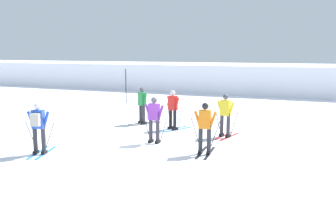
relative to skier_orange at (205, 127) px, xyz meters
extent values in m
plane|color=white|center=(-2.87, -0.97, -0.92)|extent=(120.00, 120.00, 0.00)
cube|color=white|center=(-2.87, 20.50, 0.21)|extent=(80.00, 8.31, 2.24)
cube|color=black|center=(-0.15, 0.13, -0.91)|extent=(0.22, 1.60, 0.02)
cube|color=black|center=(0.13, 0.15, -0.91)|extent=(0.22, 1.60, 0.02)
cube|color=black|center=(-0.14, -0.02, -0.85)|extent=(0.14, 0.27, 0.10)
cube|color=black|center=(0.14, 0.00, -0.85)|extent=(0.14, 0.27, 0.10)
cylinder|color=#2D2D33|center=(-0.14, -0.02, -0.37)|extent=(0.14, 0.14, 0.85)
cylinder|color=#2D2D33|center=(0.14, 0.00, -0.37)|extent=(0.14, 0.14, 0.85)
cube|color=orange|center=(0.00, -0.01, 0.25)|extent=(0.40, 0.27, 0.60)
cylinder|color=orange|center=(-0.25, -0.01, 0.24)|extent=(0.26, 0.11, 0.55)
cylinder|color=orange|center=(0.25, 0.03, 0.24)|extent=(0.26, 0.11, 0.55)
sphere|color=black|center=(0.00, -0.01, 0.68)|extent=(0.22, 0.22, 0.22)
cylinder|color=#38383D|center=(-0.30, 0.07, -0.33)|extent=(0.41, 0.06, 1.19)
cylinder|color=#38383D|center=(0.29, 0.11, -0.33)|extent=(0.41, 0.06, 1.19)
cube|color=#237AC6|center=(-2.42, 3.32, -0.91)|extent=(0.82, 1.46, 0.02)
cube|color=#237AC6|center=(-2.17, 3.19, -0.91)|extent=(0.82, 1.46, 0.02)
cube|color=black|center=(-2.49, 3.19, -0.85)|extent=(0.23, 0.29, 0.10)
cube|color=black|center=(-2.24, 3.06, -0.85)|extent=(0.23, 0.29, 0.10)
cylinder|color=black|center=(-2.49, 3.19, -0.37)|extent=(0.14, 0.14, 0.85)
cylinder|color=black|center=(-2.24, 3.06, -0.37)|extent=(0.14, 0.14, 0.85)
cube|color=red|center=(-2.36, 3.13, 0.25)|extent=(0.45, 0.39, 0.60)
cylinder|color=red|center=(-2.57, 3.26, 0.24)|extent=(0.27, 0.20, 0.55)
cylinder|color=red|center=(-2.13, 3.03, 0.24)|extent=(0.27, 0.20, 0.55)
sphere|color=silver|center=(-2.36, 3.13, 0.68)|extent=(0.22, 0.22, 0.22)
cylinder|color=#38383D|center=(-2.63, 3.38, -0.35)|extent=(0.27, 0.16, 1.14)
cylinder|color=#38383D|center=(-2.00, 3.05, -0.35)|extent=(0.27, 0.16, 1.14)
cube|color=black|center=(-4.18, 3.99, -0.91)|extent=(0.97, 1.38, 0.02)
cube|color=black|center=(-3.94, 3.83, -0.91)|extent=(0.97, 1.38, 0.02)
cube|color=black|center=(-4.26, 3.87, -0.85)|extent=(0.25, 0.28, 0.10)
cube|color=black|center=(-4.03, 3.71, -0.85)|extent=(0.25, 0.28, 0.10)
cylinder|color=#2D2D33|center=(-4.26, 3.87, -0.37)|extent=(0.14, 0.14, 0.85)
cylinder|color=#2D2D33|center=(-4.03, 3.71, -0.37)|extent=(0.14, 0.14, 0.85)
cube|color=#23843D|center=(-4.14, 3.79, 0.25)|extent=(0.45, 0.41, 0.60)
cylinder|color=#23843D|center=(-4.34, 3.94, 0.24)|extent=(0.26, 0.22, 0.55)
cylinder|color=#23843D|center=(-3.93, 3.66, 0.24)|extent=(0.26, 0.22, 0.55)
sphere|color=#4C4C56|center=(-4.14, 3.79, 0.68)|extent=(0.22, 0.22, 0.22)
cylinder|color=#38383D|center=(-4.38, 4.07, -0.33)|extent=(0.25, 0.18, 1.18)
cylinder|color=#38383D|center=(-3.79, 3.67, -0.33)|extent=(0.25, 0.18, 1.18)
cube|color=#237AC6|center=(-5.17, -1.95, -0.91)|extent=(0.57, 1.55, 0.02)
cube|color=#237AC6|center=(-4.91, -1.86, -0.91)|extent=(0.57, 1.55, 0.02)
cube|color=black|center=(-5.13, -2.09, -0.85)|extent=(0.19, 0.28, 0.10)
cube|color=black|center=(-4.86, -2.01, -0.85)|extent=(0.19, 0.28, 0.10)
cylinder|color=#2D2D33|center=(-5.13, -2.09, -0.37)|extent=(0.14, 0.14, 0.85)
cylinder|color=#2D2D33|center=(-4.86, -2.01, -0.37)|extent=(0.14, 0.14, 0.85)
cube|color=#284CB7|center=(-4.99, -2.05, 0.25)|extent=(0.43, 0.34, 0.60)
cylinder|color=#284CB7|center=(-5.24, -2.10, 0.24)|extent=(0.27, 0.16, 0.55)
cylinder|color=#284CB7|center=(-4.76, -1.95, 0.24)|extent=(0.27, 0.16, 0.55)
sphere|color=silver|center=(-4.99, -2.05, 0.68)|extent=(0.22, 0.22, 0.22)
cylinder|color=#38383D|center=(-5.30, -2.04, -0.38)|extent=(0.41, 0.15, 1.08)
cylinder|color=#38383D|center=(-4.75, -1.87, -0.38)|extent=(0.41, 0.15, 1.08)
cube|color=#B7B2A3|center=(-4.93, -2.25, 0.27)|extent=(0.32, 0.26, 0.40)
cube|color=red|center=(-0.06, 2.80, -0.91)|extent=(0.43, 1.58, 0.02)
cube|color=red|center=(0.21, 2.74, -0.91)|extent=(0.43, 1.58, 0.02)
cube|color=black|center=(-0.10, 2.65, -0.85)|extent=(0.17, 0.28, 0.10)
cube|color=black|center=(0.18, 2.59, -0.85)|extent=(0.17, 0.28, 0.10)
cylinder|color=#38333D|center=(-0.10, 2.65, -0.37)|extent=(0.14, 0.14, 0.85)
cylinder|color=#38333D|center=(0.18, 2.59, -0.37)|extent=(0.14, 0.14, 0.85)
cube|color=yellow|center=(0.04, 2.62, 0.25)|extent=(0.42, 0.32, 0.60)
cylinder|color=yellow|center=(-0.20, 2.69, 0.24)|extent=(0.27, 0.14, 0.55)
cylinder|color=yellow|center=(0.29, 2.59, 0.24)|extent=(0.27, 0.14, 0.55)
sphere|color=#4C4C56|center=(0.04, 2.62, 0.68)|extent=(0.22, 0.22, 0.22)
cylinder|color=#38383D|center=(-0.27, 2.79, -0.39)|extent=(0.32, 0.09, 1.06)
cylinder|color=#38383D|center=(0.39, 2.64, -0.39)|extent=(0.32, 0.09, 1.06)
cube|color=silver|center=(-2.27, 0.85, -0.91)|extent=(0.12, 1.60, 0.02)
cube|color=silver|center=(-1.99, 0.84, -0.91)|extent=(0.12, 1.60, 0.02)
cube|color=black|center=(-2.27, 0.70, -0.85)|extent=(0.13, 0.26, 0.10)
cube|color=black|center=(-1.99, 0.69, -0.85)|extent=(0.13, 0.26, 0.10)
cylinder|color=#38333D|center=(-2.27, 0.70, -0.37)|extent=(0.14, 0.14, 0.85)
cylinder|color=#38333D|center=(-1.99, 0.69, -0.37)|extent=(0.14, 0.14, 0.85)
cube|color=purple|center=(-2.13, 0.69, 0.25)|extent=(0.38, 0.25, 0.60)
cylinder|color=purple|center=(-2.38, 0.72, 0.24)|extent=(0.26, 0.09, 0.55)
cylinder|color=purple|center=(-1.88, 0.71, 0.24)|extent=(0.26, 0.09, 0.55)
sphere|color=#4C4C56|center=(-2.13, 0.69, 0.68)|extent=(0.22, 0.22, 0.22)
cylinder|color=#38383D|center=(-2.46, 0.80, -0.41)|extent=(0.33, 0.03, 1.02)
cylinder|color=#38383D|center=(-1.79, 0.79, -0.41)|extent=(0.33, 0.03, 1.02)
cylinder|color=black|center=(-8.26, 9.75, 0.20)|extent=(0.06, 0.06, 2.22)
camera|label=1|loc=(3.28, -11.16, 2.41)|focal=38.99mm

